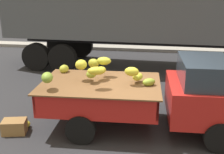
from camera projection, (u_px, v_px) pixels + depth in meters
ground at (132, 130)px, 6.52m from camera, size 220.00×220.00×0.00m
curb_strip at (147, 49)px, 14.45m from camera, size 80.00×0.80×0.16m
pickup_truck at (184, 94)px, 6.28m from camera, size 4.85×2.06×1.70m
semi_trailer at (160, 3)px, 10.61m from camera, size 12.07×2.93×3.95m
fallen_banana_bunch_near_tailgate at (23, 125)px, 6.56m from camera, size 0.41×0.43×0.19m
produce_crate at (14, 127)px, 6.36m from camera, size 0.59×0.47×0.31m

